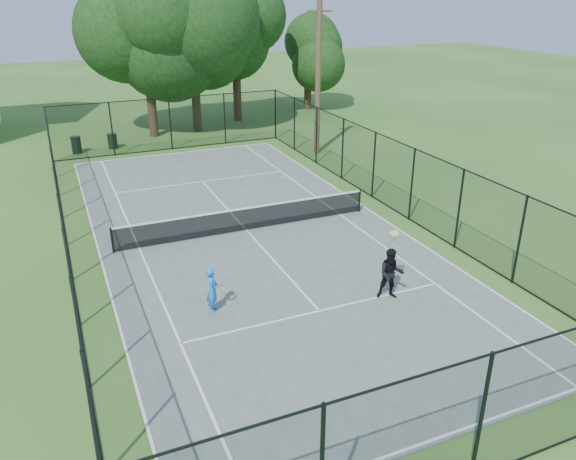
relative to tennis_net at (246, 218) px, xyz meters
name	(u,v)px	position (x,y,z in m)	size (l,w,h in m)	color
ground	(247,232)	(0.00, 0.00, -0.58)	(120.00, 120.00, 0.00)	#2B6121
tennis_court	(247,231)	(0.00, 0.00, -0.55)	(11.00, 24.00, 0.06)	#526158
tennis_net	(246,218)	(0.00, 0.00, 0.00)	(10.08, 0.08, 0.95)	black
fence	(245,195)	(0.00, 0.00, 0.92)	(13.10, 26.10, 3.00)	black
tree_near_left	(145,41)	(-0.35, 16.58, 5.15)	(7.14, 7.14, 9.31)	#332114
tree_near_mid	(192,38)	(2.59, 17.00, 5.22)	(7.20, 7.20, 9.42)	#332114
tree_near_right	(235,43)	(5.98, 18.77, 4.66)	(5.97, 5.97, 8.24)	#332114
tree_far_right	(308,56)	(12.24, 20.56, 3.37)	(4.82, 4.82, 6.38)	#332114
trash_bin_left	(76,145)	(-5.16, 14.33, -0.10)	(0.58, 0.58, 0.95)	black
trash_bin_right	(112,141)	(-3.15, 14.58, -0.14)	(0.58, 0.58, 0.86)	black
utility_pole	(318,77)	(7.40, 9.00, 3.64)	(1.40, 0.30, 8.30)	#4C3823
player_blue	(213,290)	(-2.83, -5.18, 0.19)	(0.84, 0.60, 1.41)	#1A7EE1
player_black	(391,274)	(2.31, -6.52, 0.29)	(0.96, 0.97, 2.02)	black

